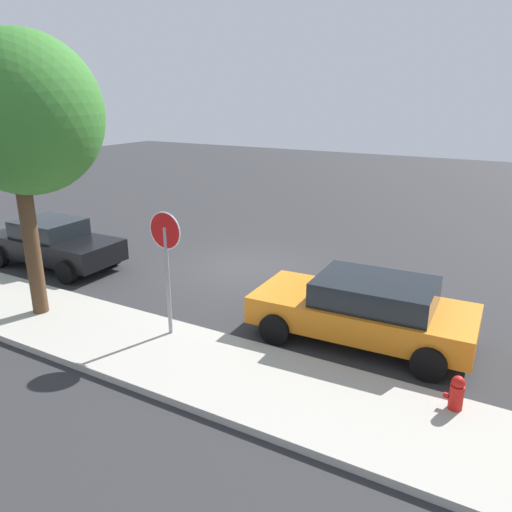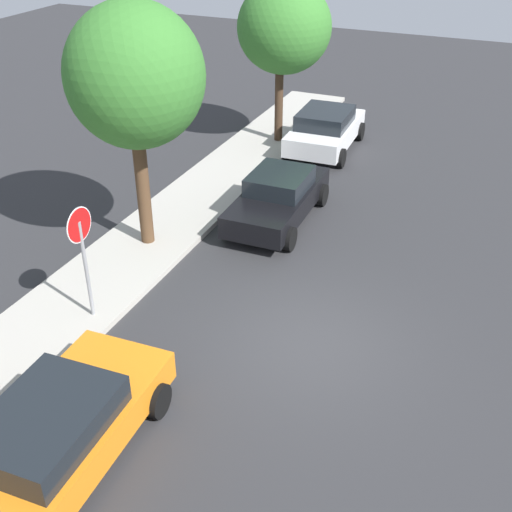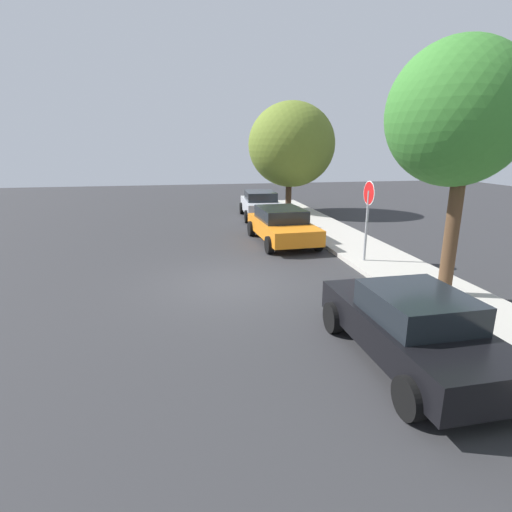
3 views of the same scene
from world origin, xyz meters
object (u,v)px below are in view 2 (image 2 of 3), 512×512
(parked_car_white, at_px, (325,129))
(street_tree_mid_block, at_px, (135,77))
(parked_car_black, at_px, (278,197))
(stop_sign, at_px, (82,246))
(parked_car_orange, at_px, (57,432))
(street_tree_far, at_px, (284,28))

(parked_car_white, relative_size, street_tree_mid_block, 0.66)
(parked_car_black, bearing_deg, stop_sign, 161.74)
(parked_car_orange, distance_m, street_tree_far, 15.46)
(street_tree_far, bearing_deg, street_tree_mid_block, 177.82)
(parked_car_black, xyz_separation_m, street_tree_mid_block, (-2.78, 2.39, 3.73))
(parked_car_black, xyz_separation_m, parked_car_white, (5.55, 0.47, 0.04))
(street_tree_mid_block, bearing_deg, street_tree_far, -2.18)
(parked_car_orange, xyz_separation_m, parked_car_black, (9.39, -0.04, -0.01))
(parked_car_white, xyz_separation_m, street_tree_mid_block, (-8.33, 1.93, 3.69))
(street_tree_far, bearing_deg, stop_sign, -179.36)
(stop_sign, bearing_deg, parked_car_white, -7.36)
(parked_car_orange, relative_size, parked_car_black, 1.08)
(parked_car_orange, bearing_deg, stop_sign, 28.56)
(stop_sign, bearing_deg, parked_car_black, -18.26)
(stop_sign, relative_size, street_tree_mid_block, 0.44)
(parked_car_orange, height_order, parked_car_white, parked_car_white)
(parked_car_black, bearing_deg, parked_car_white, 4.81)
(parked_car_orange, xyz_separation_m, parked_car_white, (14.94, 0.42, 0.03))
(stop_sign, relative_size, parked_car_orange, 0.60)
(stop_sign, height_order, parked_car_black, stop_sign)
(street_tree_mid_block, bearing_deg, stop_sign, -171.85)
(stop_sign, height_order, parked_car_white, stop_sign)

